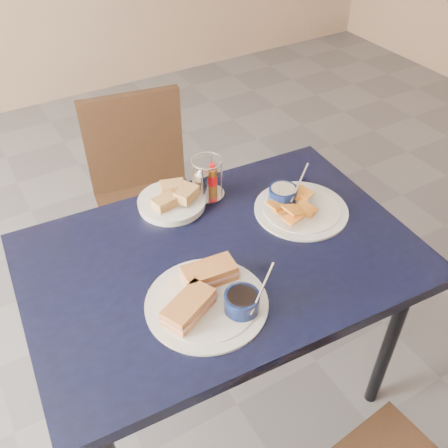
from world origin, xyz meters
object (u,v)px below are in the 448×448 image
dining_table (222,272)px  sandwich_plate (210,297)px  chair_far (140,185)px  plantain_plate (295,204)px  condiment_caddy (206,181)px  bread_basket (173,200)px

dining_table → sandwich_plate: 0.21m
chair_far → plantain_plate: bearing=-70.1°
condiment_caddy → dining_table: bearing=-109.8°
condiment_caddy → plantain_plate: bearing=-45.3°
chair_far → bread_basket: size_ratio=4.07×
dining_table → chair_far: bearing=86.5°
dining_table → chair_far: 0.79m
sandwich_plate → condiment_caddy: size_ratio=2.38×
plantain_plate → chair_far: bearing=109.9°
condiment_caddy → bread_basket: bearing=178.2°
sandwich_plate → chair_far: bearing=79.6°
bread_basket → sandwich_plate: bearing=-103.2°
chair_far → condiment_caddy: 0.59m
sandwich_plate → bread_basket: 0.42m
sandwich_plate → plantain_plate: same height
dining_table → bread_basket: 0.29m
bread_basket → condiment_caddy: (0.12, -0.00, 0.04)m
chair_far → bread_basket: 0.57m
bread_basket → condiment_caddy: size_ratio=1.56×
bread_basket → condiment_caddy: condiment_caddy is taller
chair_far → sandwich_plate: size_ratio=2.67×
sandwich_plate → condiment_caddy: condiment_caddy is taller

